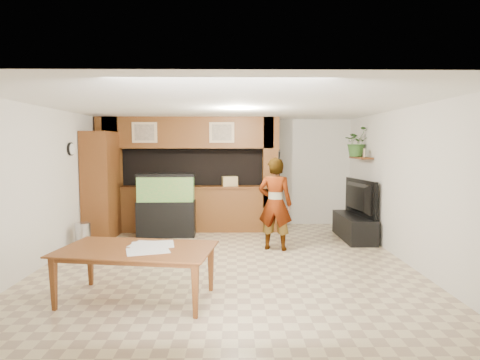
{
  "coord_description": "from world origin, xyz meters",
  "views": [
    {
      "loc": [
        0.13,
        -6.64,
        1.98
      ],
      "look_at": [
        0.23,
        0.6,
        1.34
      ],
      "focal_mm": 30.0,
      "sensor_mm": 36.0,
      "label": 1
    }
  ],
  "objects_px": {
    "person": "(275,204)",
    "dining_table": "(136,275)",
    "pantry_cabinet": "(101,185)",
    "aquarium": "(166,206)",
    "television": "(355,198)"
  },
  "relations": [
    {
      "from": "pantry_cabinet",
      "to": "aquarium",
      "type": "xyz_separation_m",
      "value": [
        1.35,
        0.1,
        -0.46
      ]
    },
    {
      "from": "television",
      "to": "person",
      "type": "xyz_separation_m",
      "value": [
        -1.76,
        -0.85,
        -0.01
      ]
    },
    {
      "from": "pantry_cabinet",
      "to": "dining_table",
      "type": "relative_size",
      "value": 1.17
    },
    {
      "from": "aquarium",
      "to": "dining_table",
      "type": "distance_m",
      "value": 3.66
    },
    {
      "from": "dining_table",
      "to": "pantry_cabinet",
      "type": "bearing_deg",
      "value": 122.34
    },
    {
      "from": "television",
      "to": "dining_table",
      "type": "distance_m",
      "value": 5.07
    },
    {
      "from": "pantry_cabinet",
      "to": "person",
      "type": "relative_size",
      "value": 1.29
    },
    {
      "from": "pantry_cabinet",
      "to": "dining_table",
      "type": "height_order",
      "value": "pantry_cabinet"
    },
    {
      "from": "dining_table",
      "to": "person",
      "type": "bearing_deg",
      "value": 59.4
    },
    {
      "from": "pantry_cabinet",
      "to": "person",
      "type": "xyz_separation_m",
      "value": [
        3.59,
        -1.04,
        -0.26
      ]
    },
    {
      "from": "aquarium",
      "to": "television",
      "type": "relative_size",
      "value": 1.04
    },
    {
      "from": "aquarium",
      "to": "person",
      "type": "bearing_deg",
      "value": -28.36
    },
    {
      "from": "person",
      "to": "dining_table",
      "type": "bearing_deg",
      "value": 66.31
    },
    {
      "from": "person",
      "to": "dining_table",
      "type": "distance_m",
      "value": 3.25
    },
    {
      "from": "pantry_cabinet",
      "to": "television",
      "type": "xyz_separation_m",
      "value": [
        5.35,
        -0.19,
        -0.25
      ]
    }
  ]
}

